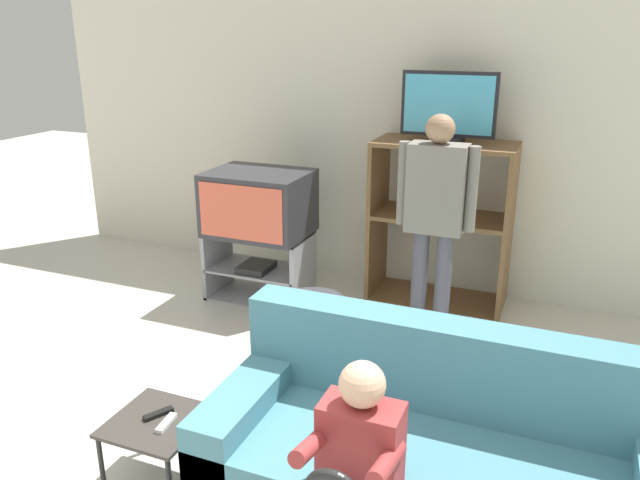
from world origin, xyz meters
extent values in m
cube|color=silver|center=(0.00, 3.77, 1.30)|extent=(6.40, 0.06, 2.60)
cube|color=#939399|center=(-0.87, 2.96, 0.01)|extent=(0.81, 0.44, 0.02)
cube|color=#939399|center=(-0.87, 2.96, 0.25)|extent=(0.77, 0.44, 0.02)
cube|color=#939399|center=(-0.87, 2.96, 0.55)|extent=(0.81, 0.44, 0.02)
cube|color=#939399|center=(-1.26, 2.96, 0.28)|extent=(0.03, 0.44, 0.56)
cube|color=#939399|center=(-0.48, 2.96, 0.28)|extent=(0.03, 0.44, 0.56)
cube|color=black|center=(-0.87, 2.91, 0.28)|extent=(0.24, 0.28, 0.05)
cube|color=#2D2D33|center=(-0.85, 2.96, 0.80)|extent=(0.77, 0.58, 0.49)
cube|color=#D8593F|center=(-0.85, 2.66, 0.80)|extent=(0.69, 0.01, 0.41)
cube|color=brown|center=(-0.04, 3.45, 0.64)|extent=(0.03, 0.51, 1.29)
cube|color=brown|center=(0.98, 3.45, 0.64)|extent=(0.03, 0.51, 1.29)
cube|color=brown|center=(0.47, 3.45, 0.02)|extent=(0.99, 0.51, 0.03)
cube|color=brown|center=(0.47, 3.45, 0.71)|extent=(0.99, 0.51, 0.03)
cube|color=brown|center=(0.47, 3.45, 1.27)|extent=(0.99, 0.51, 0.03)
cube|color=#9E7A4C|center=(0.28, 3.37, 0.83)|extent=(0.18, 0.04, 0.22)
cube|color=black|center=(0.47, 3.45, 1.31)|extent=(0.24, 0.20, 0.04)
cube|color=black|center=(0.47, 3.45, 1.56)|extent=(0.70, 0.04, 0.47)
cube|color=#4CB7E0|center=(0.47, 3.43, 1.56)|extent=(0.65, 0.01, 0.42)
cylinder|color=#B7B7BC|center=(-0.03, 1.68, 0.31)|extent=(0.17, 0.17, 0.62)
cylinder|color=#B7B7BC|center=(0.21, 1.68, 0.31)|extent=(0.17, 0.17, 0.62)
cylinder|color=#B7B7BC|center=(-0.03, 1.92, 0.31)|extent=(0.17, 0.17, 0.62)
cylinder|color=#B7B7BC|center=(0.21, 1.92, 0.31)|extent=(0.17, 0.17, 0.62)
cylinder|color=#333338|center=(0.09, 1.80, 0.62)|extent=(0.37, 0.37, 0.02)
cube|color=#38332D|center=(-0.30, 0.84, 0.34)|extent=(0.43, 0.43, 0.02)
cylinder|color=black|center=(-0.49, 0.65, 0.17)|extent=(0.02, 0.02, 0.33)
cylinder|color=black|center=(-0.49, 1.03, 0.17)|extent=(0.02, 0.02, 0.33)
cylinder|color=black|center=(-0.11, 1.03, 0.17)|extent=(0.02, 0.02, 0.33)
cube|color=black|center=(-0.31, 0.87, 0.36)|extent=(0.10, 0.14, 0.02)
cube|color=silver|center=(-0.23, 0.82, 0.36)|extent=(0.05, 0.15, 0.02)
cube|color=teal|center=(0.97, 1.34, 0.64)|extent=(1.95, 0.20, 0.42)
cube|color=teal|center=(0.10, 1.02, 0.28)|extent=(0.22, 0.84, 0.55)
cylinder|color=#4C4C56|center=(0.47, 2.81, 0.40)|extent=(0.11, 0.11, 0.79)
cylinder|color=#4C4C56|center=(0.63, 2.81, 0.40)|extent=(0.11, 0.11, 0.79)
cube|color=gray|center=(0.55, 2.81, 1.09)|extent=(0.38, 0.20, 0.59)
cylinder|color=gray|center=(0.32, 2.81, 1.10)|extent=(0.08, 0.08, 0.56)
cylinder|color=gray|center=(0.78, 2.81, 1.10)|extent=(0.08, 0.08, 0.56)
sphere|color=#A37A5B|center=(0.55, 2.81, 1.48)|extent=(0.19, 0.19, 0.19)
cube|color=#993333|center=(0.77, 0.66, 0.62)|extent=(0.30, 0.17, 0.38)
cylinder|color=#993333|center=(0.63, 0.53, 0.70)|extent=(0.06, 0.31, 0.14)
cylinder|color=#993333|center=(0.90, 0.53, 0.70)|extent=(0.06, 0.31, 0.14)
sphere|color=#DBAD89|center=(0.77, 0.66, 0.90)|extent=(0.17, 0.17, 0.17)
camera|label=1|loc=(1.35, -1.17, 2.09)|focal=35.00mm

